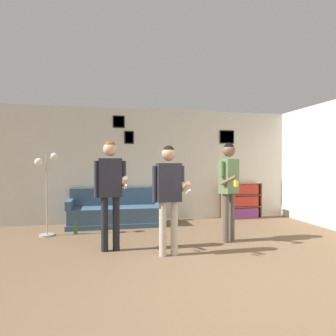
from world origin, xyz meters
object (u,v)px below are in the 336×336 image
(floor_lamp, at_px, (47,180))
(person_player_foreground_center, at_px, (169,188))
(couch, at_px, (116,213))
(person_player_foreground_left, at_px, (110,183))
(bookshelf, at_px, (241,201))
(person_watcher_holding_cup, at_px, (229,181))
(bottle_on_floor, at_px, (76,229))

(floor_lamp, xyz_separation_m, person_player_foreground_center, (2.02, -1.69, -0.05))
(couch, bearing_deg, person_player_foreground_center, -73.99)
(person_player_foreground_center, bearing_deg, person_player_foreground_left, 153.36)
(floor_lamp, bearing_deg, bookshelf, 11.49)
(person_watcher_holding_cup, bearing_deg, person_player_foreground_left, -176.13)
(person_player_foreground_left, bearing_deg, floor_lamp, 132.76)
(person_player_foreground_left, xyz_separation_m, person_player_foreground_center, (0.85, -0.43, -0.07))
(couch, xyz_separation_m, bookshelf, (3.13, 0.20, 0.17))
(couch, height_order, bookshelf, bookshelf)
(bookshelf, bearing_deg, floor_lamp, -168.51)
(bookshelf, height_order, person_player_foreground_left, person_player_foreground_left)
(person_watcher_holding_cup, xyz_separation_m, bottle_on_floor, (-2.71, 1.14, -0.99))
(bookshelf, bearing_deg, person_watcher_holding_cup, -121.10)
(bookshelf, height_order, person_watcher_holding_cup, person_watcher_holding_cup)
(floor_lamp, distance_m, person_player_foreground_left, 1.72)
(floor_lamp, distance_m, bottle_on_floor, 1.10)
(bookshelf, bearing_deg, person_player_foreground_center, -133.25)
(person_player_foreground_center, bearing_deg, bookshelf, 46.75)
(bookshelf, relative_size, person_player_foreground_center, 0.59)
(floor_lamp, bearing_deg, person_watcher_holding_cup, -19.14)
(person_player_foreground_left, height_order, person_watcher_holding_cup, same)
(couch, bearing_deg, person_watcher_holding_cup, -43.82)
(couch, xyz_separation_m, person_watcher_holding_cup, (1.90, -1.83, 0.80))
(floor_lamp, relative_size, bottle_on_floor, 6.52)
(couch, relative_size, bookshelf, 2.13)
(bookshelf, distance_m, person_player_foreground_center, 3.61)
(bottle_on_floor, bearing_deg, couch, 40.19)
(bookshelf, bearing_deg, person_player_foreground_left, -146.61)
(person_player_foreground_left, distance_m, person_player_foreground_center, 0.95)
(bookshelf, height_order, floor_lamp, floor_lamp)
(bookshelf, xyz_separation_m, bottle_on_floor, (-3.93, -0.88, -0.35))
(bookshelf, height_order, person_player_foreground_center, person_player_foreground_center)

